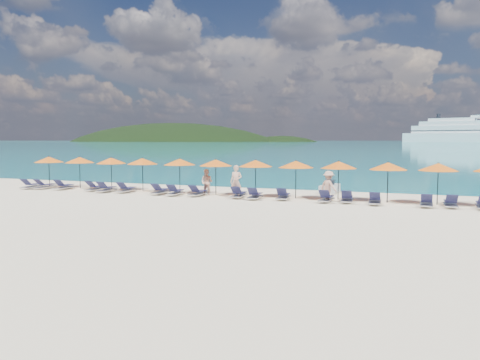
% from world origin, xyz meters
% --- Properties ---
extents(ground, '(1400.00, 1400.00, 0.00)m').
position_xyz_m(ground, '(0.00, 0.00, 0.00)').
color(ground, beige).
extents(sea, '(1600.00, 1300.00, 0.01)m').
position_xyz_m(sea, '(0.00, 660.00, 0.01)').
color(sea, '#1FA9B2').
rests_on(sea, ground).
extents(headland_main, '(374.00, 242.00, 126.50)m').
position_xyz_m(headland_main, '(-300.00, 540.00, -38.00)').
color(headland_main, black).
rests_on(headland_main, ground).
extents(headland_small, '(162.00, 126.00, 85.50)m').
position_xyz_m(headland_small, '(-150.00, 560.00, -35.00)').
color(headland_small, black).
rests_on(headland_small, ground).
extents(cruise_ship, '(132.05, 62.57, 36.84)m').
position_xyz_m(cruise_ship, '(63.16, 522.02, 9.59)').
color(cruise_ship, white).
rests_on(cruise_ship, ground).
extents(jetski, '(1.05, 2.36, 0.82)m').
position_xyz_m(jetski, '(4.09, 8.73, 0.34)').
color(jetski, silver).
rests_on(jetski, ground).
extents(beachgoer_a, '(0.73, 0.49, 1.97)m').
position_xyz_m(beachgoer_a, '(-0.65, 4.09, 0.98)').
color(beachgoer_a, '#DAA187').
rests_on(beachgoer_a, ground).
extents(beachgoer_b, '(0.83, 0.52, 1.63)m').
position_xyz_m(beachgoer_b, '(-2.92, 4.91, 0.82)').
color(beachgoer_b, '#DAA187').
rests_on(beachgoer_b, ground).
extents(beachgoer_c, '(1.21, 1.05, 1.72)m').
position_xyz_m(beachgoer_c, '(4.71, 4.60, 0.86)').
color(beachgoer_c, '#DAA187').
rests_on(beachgoer_c, ground).
extents(umbrella_0, '(2.10, 2.10, 2.28)m').
position_xyz_m(umbrella_0, '(-15.67, 5.33, 2.02)').
color(umbrella_0, black).
rests_on(umbrella_0, ground).
extents(umbrella_1, '(2.10, 2.10, 2.28)m').
position_xyz_m(umbrella_1, '(-13.16, 5.59, 2.02)').
color(umbrella_1, black).
rests_on(umbrella_1, ground).
extents(umbrella_2, '(2.10, 2.10, 2.28)m').
position_xyz_m(umbrella_2, '(-10.37, 5.44, 2.02)').
color(umbrella_2, black).
rests_on(umbrella_2, ground).
extents(umbrella_3, '(2.10, 2.10, 2.28)m').
position_xyz_m(umbrella_3, '(-7.95, 5.55, 2.02)').
color(umbrella_3, black).
rests_on(umbrella_3, ground).
extents(umbrella_4, '(2.10, 2.10, 2.28)m').
position_xyz_m(umbrella_4, '(-5.16, 5.58, 2.02)').
color(umbrella_4, black).
rests_on(umbrella_4, ground).
extents(umbrella_5, '(2.10, 2.10, 2.28)m').
position_xyz_m(umbrella_5, '(-2.51, 5.37, 2.02)').
color(umbrella_5, black).
rests_on(umbrella_5, ground).
extents(umbrella_6, '(2.10, 2.10, 2.28)m').
position_xyz_m(umbrella_6, '(0.10, 5.47, 2.02)').
color(umbrella_6, black).
rests_on(umbrella_6, ground).
extents(umbrella_7, '(2.10, 2.10, 2.28)m').
position_xyz_m(umbrella_7, '(2.65, 5.33, 2.02)').
color(umbrella_7, black).
rests_on(umbrella_7, ground).
extents(umbrella_8, '(2.10, 2.10, 2.28)m').
position_xyz_m(umbrella_8, '(5.10, 5.58, 2.02)').
color(umbrella_8, black).
rests_on(umbrella_8, ground).
extents(umbrella_9, '(2.10, 2.10, 2.28)m').
position_xyz_m(umbrella_9, '(7.84, 5.33, 2.02)').
color(umbrella_9, black).
rests_on(umbrella_9, ground).
extents(umbrella_10, '(2.10, 2.10, 2.28)m').
position_xyz_m(umbrella_10, '(10.39, 5.36, 2.02)').
color(umbrella_10, black).
rests_on(umbrella_10, ground).
extents(lounger_0, '(0.77, 1.75, 0.66)m').
position_xyz_m(lounger_0, '(-16.18, 4.09, 0.24)').
color(lounger_0, silver).
rests_on(lounger_0, ground).
extents(lounger_1, '(0.71, 1.73, 0.66)m').
position_xyz_m(lounger_1, '(-15.12, 4.27, 0.24)').
color(lounger_1, silver).
rests_on(lounger_1, ground).
extents(lounger_2, '(0.77, 1.75, 0.66)m').
position_xyz_m(lounger_2, '(-13.57, 4.39, 0.24)').
color(lounger_2, silver).
rests_on(lounger_2, ground).
extents(lounger_3, '(0.66, 1.71, 0.66)m').
position_xyz_m(lounger_3, '(-10.94, 4.42, 0.24)').
color(lounger_3, silver).
rests_on(lounger_3, ground).
extents(lounger_4, '(0.76, 1.75, 0.66)m').
position_xyz_m(lounger_4, '(-9.84, 4.13, 0.24)').
color(lounger_4, silver).
rests_on(lounger_4, ground).
extents(lounger_5, '(0.69, 1.72, 0.66)m').
position_xyz_m(lounger_5, '(-8.44, 4.34, 0.24)').
color(lounger_5, silver).
rests_on(lounger_5, ground).
extents(lounger_6, '(0.64, 1.71, 0.66)m').
position_xyz_m(lounger_6, '(-5.85, 4.26, 0.24)').
color(lounger_6, silver).
rests_on(lounger_6, ground).
extents(lounger_7, '(0.77, 1.75, 0.66)m').
position_xyz_m(lounger_7, '(-4.68, 4.06, 0.24)').
color(lounger_7, silver).
rests_on(lounger_7, ground).
extents(lounger_8, '(0.72, 1.73, 0.66)m').
position_xyz_m(lounger_8, '(-3.23, 4.27, 0.24)').
color(lounger_8, silver).
rests_on(lounger_8, ground).
extents(lounger_9, '(0.73, 1.74, 0.66)m').
position_xyz_m(lounger_9, '(-0.56, 4.27, 0.24)').
color(lounger_9, silver).
rests_on(lounger_9, ground).
extents(lounger_10, '(0.75, 1.74, 0.66)m').
position_xyz_m(lounger_10, '(0.54, 4.05, 0.24)').
color(lounger_10, silver).
rests_on(lounger_10, ground).
extents(lounger_11, '(0.78, 1.75, 0.66)m').
position_xyz_m(lounger_11, '(2.14, 4.42, 0.24)').
color(lounger_11, silver).
rests_on(lounger_11, ground).
extents(lounger_12, '(0.67, 1.72, 0.66)m').
position_xyz_m(lounger_12, '(4.66, 4.24, 0.24)').
color(lounger_12, silver).
rests_on(lounger_12, ground).
extents(lounger_13, '(0.75, 1.74, 0.66)m').
position_xyz_m(lounger_13, '(5.77, 4.43, 0.24)').
color(lounger_13, silver).
rests_on(lounger_13, ground).
extents(lounger_14, '(0.69, 1.73, 0.66)m').
position_xyz_m(lounger_14, '(7.26, 4.19, 0.24)').
color(lounger_14, silver).
rests_on(lounger_14, ground).
extents(lounger_15, '(0.67, 1.72, 0.66)m').
position_xyz_m(lounger_15, '(9.84, 4.20, 0.24)').
color(lounger_15, silver).
rests_on(lounger_15, ground).
extents(lounger_16, '(0.66, 1.71, 0.66)m').
position_xyz_m(lounger_16, '(10.98, 4.39, 0.24)').
color(lounger_16, silver).
rests_on(lounger_16, ground).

